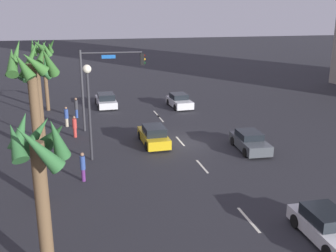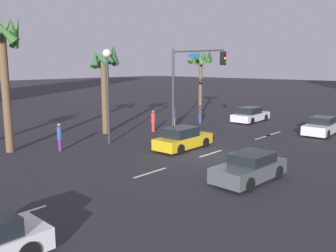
# 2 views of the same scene
# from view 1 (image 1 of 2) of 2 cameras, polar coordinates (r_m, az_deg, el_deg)

# --- Properties ---
(ground_plane) EXTENTS (220.00, 220.00, 0.00)m
(ground_plane) POSITION_cam_1_polar(r_m,az_deg,el_deg) (30.07, 2.01, -2.49)
(ground_plane) COLOR #28282D
(lane_stripe_1) EXTENTS (2.43, 0.14, 0.01)m
(lane_stripe_1) POSITION_cam_1_polar(r_m,az_deg,el_deg) (20.05, 11.38, -12.93)
(lane_stripe_1) COLOR silver
(lane_stripe_1) RESTS_ON ground_plane
(lane_stripe_2) EXTENTS (2.28, 0.14, 0.01)m
(lane_stripe_2) POSITION_cam_1_polar(r_m,az_deg,el_deg) (25.85, 4.88, -5.75)
(lane_stripe_2) COLOR silver
(lane_stripe_2) RESTS_ON ground_plane
(lane_stripe_3) EXTENTS (2.27, 0.14, 0.01)m
(lane_stripe_3) POSITION_cam_1_polar(r_m,az_deg,el_deg) (30.56, 1.74, -2.17)
(lane_stripe_3) COLOR silver
(lane_stripe_3) RESTS_ON ground_plane
(lane_stripe_4) EXTENTS (2.34, 0.14, 0.01)m
(lane_stripe_4) POSITION_cam_1_polar(r_m,az_deg,el_deg) (36.81, -1.08, 1.07)
(lane_stripe_4) COLOR silver
(lane_stripe_4) RESTS_ON ground_plane
(lane_stripe_5) EXTENTS (2.44, 0.14, 0.01)m
(lane_stripe_5) POSITION_cam_1_polar(r_m,az_deg,el_deg) (38.45, -1.65, 1.73)
(lane_stripe_5) COLOR silver
(lane_stripe_5) RESTS_ON ground_plane
(car_0) EXTENTS (4.04, 2.01, 1.38)m
(car_0) POSITION_cam_1_polar(r_m,az_deg,el_deg) (41.02, 1.63, 3.57)
(car_0) COLOR silver
(car_0) RESTS_ON ground_plane
(car_1) EXTENTS (4.22, 1.83, 1.43)m
(car_1) POSITION_cam_1_polar(r_m,az_deg,el_deg) (29.73, -2.05, -1.39)
(car_1) COLOR gold
(car_1) RESTS_ON ground_plane
(car_2) EXTENTS (4.13, 2.01, 1.31)m
(car_2) POSITION_cam_1_polar(r_m,az_deg,el_deg) (29.11, 11.58, -2.19)
(car_2) COLOR #474C51
(car_2) RESTS_ON ground_plane
(car_3) EXTENTS (4.12, 1.87, 1.32)m
(car_3) POSITION_cam_1_polar(r_m,az_deg,el_deg) (19.19, 21.70, -13.23)
(car_3) COLOR silver
(car_3) RESTS_ON ground_plane
(car_4) EXTENTS (4.50, 2.01, 1.41)m
(car_4) POSITION_cam_1_polar(r_m,az_deg,el_deg) (41.76, -8.82, 3.62)
(car_4) COLOR silver
(car_4) RESTS_ON ground_plane
(traffic_signal) EXTENTS (0.52, 5.25, 6.61)m
(traffic_signal) POSITION_cam_1_polar(r_m,az_deg,el_deg) (32.81, -9.23, 6.97)
(traffic_signal) COLOR #38383D
(traffic_signal) RESTS_ON ground_plane
(streetlamp) EXTENTS (0.56, 0.56, 6.37)m
(streetlamp) POSITION_cam_1_polar(r_m,az_deg,el_deg) (26.08, -11.28, 4.38)
(streetlamp) COLOR #2D2D33
(streetlamp) RESTS_ON ground_plane
(pedestrian_0) EXTENTS (0.47, 0.47, 1.89)m
(pedestrian_0) POSITION_cam_1_polar(r_m,az_deg,el_deg) (37.82, -12.94, 2.63)
(pedestrian_0) COLOR #2D478C
(pedestrian_0) RESTS_ON ground_plane
(pedestrian_1) EXTENTS (0.36, 0.36, 1.77)m
(pedestrian_1) POSITION_cam_1_polar(r_m,az_deg,el_deg) (23.83, -12.04, -5.59)
(pedestrian_1) COLOR #59266B
(pedestrian_1) RESTS_ON ground_plane
(pedestrian_2) EXTENTS (0.48, 0.48, 1.72)m
(pedestrian_2) POSITION_cam_1_polar(r_m,az_deg,el_deg) (32.07, -13.15, -0.02)
(pedestrian_2) COLOR #BF3833
(pedestrian_2) RESTS_ON ground_plane
(pedestrian_3) EXTENTS (0.50, 0.50, 1.73)m
(pedestrian_3) POSITION_cam_1_polar(r_m,az_deg,el_deg) (35.21, -14.27, 1.37)
(pedestrian_3) COLOR #B2A58C
(pedestrian_3) RESTS_ON ground_plane
(palm_tree_0) EXTENTS (2.61, 2.69, 6.95)m
(palm_tree_0) POSITION_cam_1_polar(r_m,az_deg,el_deg) (28.31, -18.09, 6.06)
(palm_tree_0) COLOR brown
(palm_tree_0) RESTS_ON ground_plane
(palm_tree_1) EXTENTS (2.48, 2.35, 6.45)m
(palm_tree_1) POSITION_cam_1_polar(r_m,az_deg,el_deg) (14.31, -17.81, -5.20)
(palm_tree_1) COLOR brown
(palm_tree_1) RESTS_ON ground_plane
(palm_tree_2) EXTENTS (2.40, 2.71, 8.40)m
(palm_tree_2) POSITION_cam_1_polar(r_m,az_deg,el_deg) (20.46, -18.83, 5.32)
(palm_tree_2) COLOR brown
(palm_tree_2) RESTS_ON ground_plane
(palm_tree_3) EXTENTS (2.48, 2.69, 7.15)m
(palm_tree_3) POSITION_cam_1_polar(r_m,az_deg,el_deg) (40.72, -17.38, 9.81)
(palm_tree_3) COLOR brown
(palm_tree_3) RESTS_ON ground_plane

